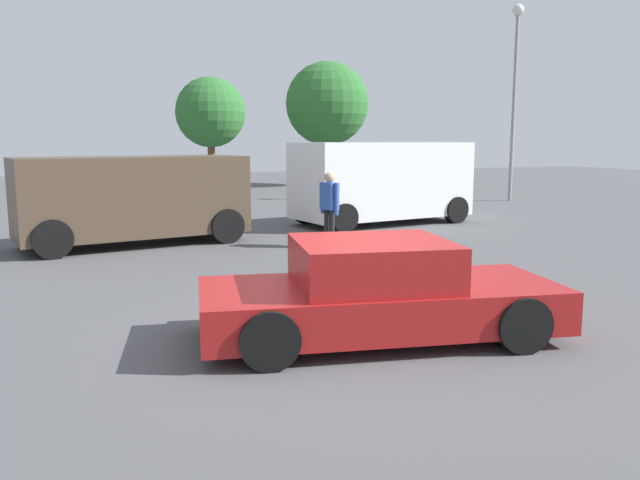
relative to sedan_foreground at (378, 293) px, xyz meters
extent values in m
plane|color=#515154|center=(-0.27, 0.27, -0.55)|extent=(80.00, 80.00, 0.00)
cube|color=maroon|center=(0.03, 0.00, -0.14)|extent=(4.46, 2.42, 0.50)
cube|color=maroon|center=(-0.07, 0.01, 0.38)|extent=(2.02, 1.87, 0.53)
cube|color=slate|center=(0.76, -0.13, 0.38)|extent=(0.31, 1.46, 0.45)
cube|color=slate|center=(-0.90, 0.15, 0.38)|extent=(0.31, 1.46, 0.45)
cylinder|color=black|center=(1.56, 0.56, -0.23)|extent=(0.67, 0.33, 0.64)
cylinder|color=black|center=(1.29, -1.05, -0.23)|extent=(0.67, 0.33, 0.64)
cylinder|color=black|center=(-1.23, 1.04, -0.23)|extent=(0.67, 0.33, 0.64)
cylinder|color=black|center=(-1.51, -0.57, -0.23)|extent=(0.67, 0.33, 0.64)
ellipsoid|color=white|center=(0.56, 3.18, -0.29)|extent=(0.38, 0.42, 0.26)
sphere|color=white|center=(0.47, 3.38, -0.22)|extent=(0.20, 0.20, 0.20)
sphere|color=white|center=(0.44, 3.45, -0.23)|extent=(0.09, 0.09, 0.09)
cylinder|color=white|center=(0.45, 3.25, -0.47)|extent=(0.06, 0.06, 0.15)
cylinder|color=white|center=(0.58, 3.31, -0.47)|extent=(0.06, 0.06, 0.15)
cylinder|color=white|center=(0.55, 3.05, -0.47)|extent=(0.06, 0.06, 0.15)
cylinder|color=white|center=(0.67, 3.10, -0.47)|extent=(0.06, 0.06, 0.15)
sphere|color=white|center=(0.65, 2.98, -0.25)|extent=(0.11, 0.11, 0.11)
cube|color=white|center=(4.81, 9.59, 0.71)|extent=(5.31, 2.90, 2.08)
cube|color=slate|center=(7.25, 10.01, 1.17)|extent=(0.35, 1.75, 0.83)
cylinder|color=black|center=(6.53, 10.89, -0.17)|extent=(0.79, 0.37, 0.76)
cylinder|color=black|center=(6.86, 8.94, -0.17)|extent=(0.79, 0.37, 0.76)
cylinder|color=black|center=(2.75, 10.25, -0.17)|extent=(0.79, 0.37, 0.76)
cylinder|color=black|center=(3.08, 8.29, -0.17)|extent=(0.79, 0.37, 0.76)
cube|color=#4C3D2D|center=(-2.12, 8.23, 0.57)|extent=(5.23, 2.78, 1.75)
cube|color=slate|center=(-4.52, 7.78, 0.95)|extent=(0.35, 1.59, 0.70)
cylinder|color=black|center=(-3.81, 7.00, -0.15)|extent=(0.83, 0.39, 0.80)
cylinder|color=black|center=(-4.14, 8.76, -0.15)|extent=(0.83, 0.39, 0.80)
cylinder|color=black|center=(-0.11, 7.69, -0.15)|extent=(0.83, 0.39, 0.80)
cylinder|color=black|center=(-0.44, 9.46, -0.15)|extent=(0.83, 0.39, 0.80)
cylinder|color=black|center=(1.88, 6.43, -0.13)|extent=(0.13, 0.13, 0.84)
cylinder|color=black|center=(1.94, 6.27, -0.13)|extent=(0.13, 0.13, 0.84)
cube|color=#3359B2|center=(1.91, 6.35, 0.59)|extent=(0.35, 0.45, 0.60)
cylinder|color=#3359B2|center=(1.84, 6.58, 0.54)|extent=(0.09, 0.09, 0.70)
cylinder|color=#3359B2|center=(1.98, 6.12, 0.54)|extent=(0.09, 0.09, 0.70)
sphere|color=tan|center=(1.91, 6.35, 1.00)|extent=(0.23, 0.23, 0.23)
cylinder|color=gray|center=(12.65, 14.06, 3.00)|extent=(0.14, 0.14, 7.11)
sphere|color=silver|center=(12.65, 14.06, 6.69)|extent=(0.44, 0.44, 0.44)
cylinder|color=brown|center=(2.66, 23.22, 0.67)|extent=(0.34, 0.34, 2.44)
sphere|color=#2D6B2D|center=(2.66, 23.22, 3.11)|extent=(3.24, 3.24, 3.24)
cylinder|color=brown|center=(9.03, 24.56, 0.77)|extent=(0.42, 0.42, 2.63)
sphere|color=#2D6B2D|center=(9.03, 24.56, 3.70)|extent=(4.30, 4.30, 4.30)
camera|label=1|loc=(-3.25, -6.62, 1.80)|focal=35.58mm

